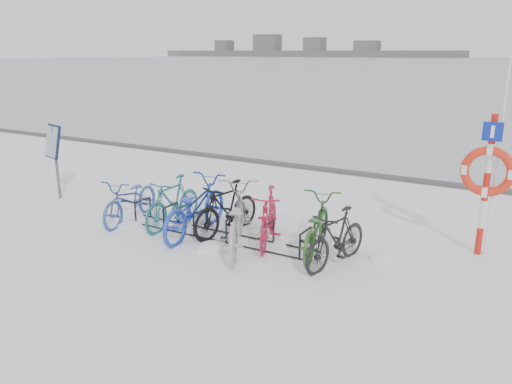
{
  "coord_description": "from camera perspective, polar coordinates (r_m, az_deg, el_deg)",
  "views": [
    {
      "loc": [
        4.97,
        -7.22,
        3.34
      ],
      "look_at": [
        0.5,
        0.6,
        0.79
      ],
      "focal_mm": 35.0,
      "sensor_mm": 36.0,
      "label": 1
    }
  ],
  "objects": [
    {
      "name": "quay_edge",
      "position": [
        14.41,
        8.76,
        2.45
      ],
      "size": [
        400.0,
        0.25,
        0.1
      ],
      "primitive_type": "cube",
      "color": "#3F3F42",
      "rests_on": "ground"
    },
    {
      "name": "shoreline",
      "position": [
        295.86,
        4.48,
        15.69
      ],
      "size": [
        180.0,
        12.0,
        9.5
      ],
      "color": "#474747",
      "rests_on": "ground"
    },
    {
      "name": "bike_1",
      "position": [
        9.9,
        -9.5,
        -0.99
      ],
      "size": [
        0.53,
        1.71,
        1.02
      ],
      "primitive_type": "imported",
      "rotation": [
        0.0,
        0.0,
        0.03
      ],
      "color": "#1C636B",
      "rests_on": "ground"
    },
    {
      "name": "bike_6",
      "position": [
        8.59,
        6.89,
        -3.62
      ],
      "size": [
        1.04,
        1.99,
        0.99
      ],
      "primitive_type": "imported",
      "rotation": [
        0.0,
        0.0,
        3.35
      ],
      "color": "#2E5E28",
      "rests_on": "ground"
    },
    {
      "name": "bike_rack",
      "position": [
        9.32,
        -4.52,
        -4.04
      ],
      "size": [
        4.0,
        0.48,
        0.46
      ],
      "color": "black",
      "rests_on": "ground"
    },
    {
      "name": "info_board",
      "position": [
        12.33,
        -22.14,
        4.9
      ],
      "size": [
        0.61,
        0.36,
        1.73
      ],
      "rotation": [
        0.0,
        0.0,
        -0.27
      ],
      "color": "#595B5E",
      "rests_on": "ground"
    },
    {
      "name": "bike_3",
      "position": [
        9.39,
        -3.39,
        -1.71
      ],
      "size": [
        0.78,
        1.77,
        1.03
      ],
      "primitive_type": "imported",
      "rotation": [
        0.0,
        0.0,
        -0.18
      ],
      "color": "black",
      "rests_on": "ground"
    },
    {
      "name": "bike_4",
      "position": [
        8.63,
        -2.33,
        -2.89
      ],
      "size": [
        1.66,
        2.28,
        1.14
      ],
      "primitive_type": "imported",
      "rotation": [
        0.0,
        0.0,
        3.61
      ],
      "color": "#989A9F",
      "rests_on": "ground"
    },
    {
      "name": "bike_0",
      "position": [
        10.41,
        -14.13,
        -0.63
      ],
      "size": [
        0.93,
        1.9,
        0.95
      ],
      "primitive_type": "imported",
      "rotation": [
        0.0,
        0.0,
        0.17
      ],
      "color": "#2D4A99",
      "rests_on": "ground"
    },
    {
      "name": "lifebuoy_station",
      "position": [
        8.91,
        24.98,
        2.1
      ],
      "size": [
        0.83,
        0.23,
        4.33
      ],
      "color": "#B7180E",
      "rests_on": "ground"
    },
    {
      "name": "snow_drifts",
      "position": [
        9.34,
        -4.34,
        -5.17
      ],
      "size": [
        5.79,
        1.55,
        0.22
      ],
      "color": "white",
      "rests_on": "ground"
    },
    {
      "name": "ground",
      "position": [
        9.38,
        -4.5,
        -5.08
      ],
      "size": [
        900.0,
        900.0,
        0.0
      ],
      "primitive_type": "plane",
      "color": "white",
      "rests_on": "ground"
    },
    {
      "name": "bike_5",
      "position": [
        8.88,
        1.44,
        -2.72
      ],
      "size": [
        1.03,
        1.78,
        1.03
      ],
      "primitive_type": "imported",
      "rotation": [
        0.0,
        0.0,
        0.34
      ],
      "color": "#A21B36",
      "rests_on": "ground"
    },
    {
      "name": "bike_2",
      "position": [
        9.42,
        -7.01,
        -1.53
      ],
      "size": [
        0.9,
        2.15,
        1.1
      ],
      "primitive_type": "imported",
      "rotation": [
        0.0,
        0.0,
        3.23
      ],
      "color": "#1E3CB5",
      "rests_on": "ground"
    },
    {
      "name": "bike_7",
      "position": [
        8.12,
        9.16,
        -5.02
      ],
      "size": [
        0.82,
        1.65,
        0.96
      ],
      "primitive_type": "imported",
      "rotation": [
        0.0,
        0.0,
        -0.24
      ],
      "color": "black",
      "rests_on": "ground"
    }
  ]
}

